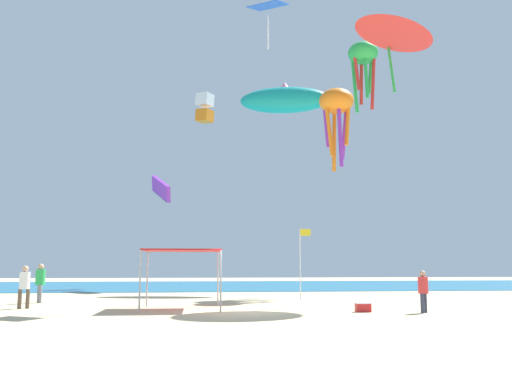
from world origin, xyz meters
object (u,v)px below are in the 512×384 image
(kite_parafoil_purple, at_px, (161,189))
(kite_diamond_blue, at_px, (268,8))
(person_central, at_px, (40,280))
(kite_octopus_green, at_px, (363,57))
(kite_octopus_orange, at_px, (336,105))
(kite_inflatable_teal, at_px, (285,100))
(person_near_tent, at_px, (25,283))
(banner_flag, at_px, (301,257))
(canopy_tent, at_px, (182,252))
(cooler_box, at_px, (363,307))
(kite_delta_red, at_px, (395,28))
(kite_box_white, at_px, (205,108))
(person_leftmost, at_px, (423,288))

(kite_parafoil_purple, distance_m, kite_diamond_blue, 16.54)
(person_central, relative_size, kite_octopus_green, 0.38)
(kite_octopus_orange, height_order, kite_inflatable_teal, kite_inflatable_teal)
(person_near_tent, height_order, kite_diamond_blue, kite_diamond_blue)
(banner_flag, xyz_separation_m, kite_inflatable_teal, (0.74, 9.55, 11.53))
(kite_inflatable_teal, xyz_separation_m, kite_diamond_blue, (-2.62, -10.74, 1.64))
(canopy_tent, bearing_deg, kite_inflatable_teal, 65.49)
(kite_diamond_blue, relative_size, kite_octopus_green, 0.55)
(cooler_box, xyz_separation_m, kite_diamond_blue, (-2.83, 6.35, 15.21))
(kite_delta_red, height_order, kite_octopus_green, kite_octopus_green)
(kite_inflatable_teal, height_order, kite_diamond_blue, kite_diamond_blue)
(kite_octopus_green, bearing_deg, kite_diamond_blue, -162.47)
(cooler_box, height_order, kite_box_white, kite_box_white)
(canopy_tent, distance_m, person_central, 8.18)
(kite_delta_red, distance_m, kite_parafoil_purple, 20.12)
(cooler_box, relative_size, kite_box_white, 0.22)
(person_central, height_order, kite_box_white, kite_box_white)
(kite_octopus_orange, bearing_deg, kite_delta_red, -37.70)
(cooler_box, bearing_deg, banner_flag, 97.13)
(kite_inflatable_teal, bearing_deg, person_near_tent, -121.61)
(kite_octopus_orange, xyz_separation_m, kite_diamond_blue, (-4.68, -3.98, 4.01))
(person_central, bearing_deg, canopy_tent, 33.84)
(kite_diamond_blue, bearing_deg, person_near_tent, 49.00)
(person_leftmost, distance_m, kite_box_white, 32.12)
(person_leftmost, height_order, kite_octopus_orange, kite_octopus_orange)
(kite_octopus_green, bearing_deg, kite_parafoil_purple, 131.64)
(kite_inflatable_teal, bearing_deg, person_central, -130.31)
(kite_delta_red, height_order, kite_diamond_blue, kite_diamond_blue)
(person_central, distance_m, banner_flag, 13.00)
(kite_octopus_orange, xyz_separation_m, kite_octopus_green, (2.98, 3.85, 4.74))
(kite_inflatable_teal, bearing_deg, kite_octopus_orange, -61.25)
(person_leftmost, xyz_separation_m, cooler_box, (-2.16, 0.66, -0.75))
(person_leftmost, xyz_separation_m, kite_diamond_blue, (-4.98, 7.01, 14.45))
(cooler_box, xyz_separation_m, kite_inflatable_teal, (-0.20, 17.09, 13.57))
(canopy_tent, xyz_separation_m, kite_diamond_blue, (4.18, 4.19, 13.07))
(person_leftmost, distance_m, kite_octopus_green, 21.40)
(cooler_box, height_order, kite_octopus_orange, kite_octopus_orange)
(person_central, distance_m, cooler_box, 15.31)
(person_central, bearing_deg, kite_octopus_green, 88.43)
(kite_delta_red, height_order, kite_box_white, kite_box_white)
(person_central, height_order, kite_inflatable_teal, kite_inflatable_teal)
(kite_octopus_green, bearing_deg, canopy_tent, -162.68)
(canopy_tent, distance_m, kite_inflatable_teal, 19.99)
(person_near_tent, bearing_deg, banner_flag, -9.46)
(person_central, distance_m, kite_parafoil_purple, 15.07)
(kite_octopus_orange, xyz_separation_m, kite_delta_red, (2.05, -4.62, 2.92))
(person_near_tent, relative_size, kite_parafoil_purple, 0.45)
(person_leftmost, height_order, kite_parafoil_purple, kite_parafoil_purple)
(person_leftmost, height_order, kite_box_white, kite_box_white)
(person_leftmost, bearing_deg, kite_diamond_blue, -100.56)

